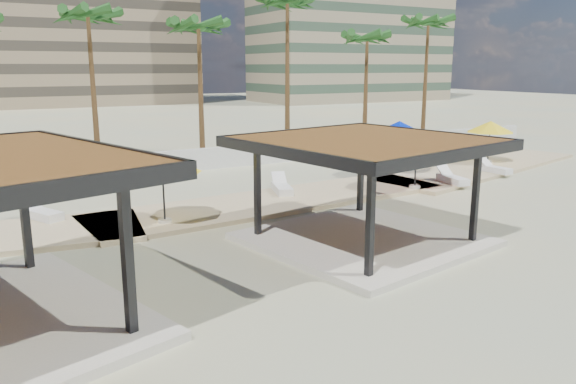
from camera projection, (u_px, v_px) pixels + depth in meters
name	position (u px, v px, depth m)	size (l,w,h in m)	color
ground	(331.00, 259.00, 16.94)	(200.00, 200.00, 0.00)	tan
promenade	(271.00, 198.00, 24.40)	(44.45, 7.97, 0.24)	#C6B284
boundary_wall	(167.00, 162.00, 30.40)	(56.00, 0.30, 1.20)	silver
building_mid	(58.00, 6.00, 81.97)	(38.00, 16.00, 30.40)	#847259
pavilion_central	(365.00, 181.00, 18.05)	(7.96, 7.96, 3.48)	beige
umbrella_b	(162.00, 164.00, 19.77)	(3.31, 3.31, 2.48)	beige
umbrella_c	(417.00, 139.00, 25.43)	(3.85, 3.85, 2.67)	beige
umbrella_d	(399.00, 128.00, 29.20)	(3.59, 3.59, 2.72)	beige
umbrella_e	(490.00, 127.00, 32.52)	(3.38, 3.38, 2.40)	beige
lounger_a	(42.00, 214.00, 20.72)	(1.41, 2.04, 0.74)	white
lounger_b	(282.00, 188.00, 25.07)	(1.22, 2.11, 0.76)	white
lounger_c	(452.00, 179.00, 27.09)	(0.97, 2.06, 0.75)	white
lounger_d	(495.00, 169.00, 29.77)	(0.68, 1.89, 0.71)	white
palm_d	(88.00, 22.00, 29.80)	(3.00, 3.00, 9.15)	brown
palm_e	(199.00, 32.00, 32.34)	(3.00, 3.00, 8.75)	brown
palm_f	(287.00, 8.00, 35.05)	(3.00, 3.00, 10.45)	brown
palm_g	(367.00, 42.00, 38.02)	(3.00, 3.00, 8.39)	brown
palm_h	(428.00, 27.00, 41.15)	(3.00, 3.00, 9.67)	brown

